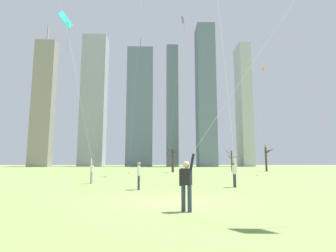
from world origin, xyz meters
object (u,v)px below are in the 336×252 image
object	(u,v)px
kite_flyer_midfield_left_red	(220,129)
distant_kite_drifting_right_purple	(181,31)
kite_flyer_foreground_right_teal	(88,150)
distant_kite_drifting_left_orange	(263,80)
bare_tree_center	(173,160)
distant_kite_low_near_trees_blue	(140,22)
bare_tree_leftmost	(266,158)
bare_tree_right_of_center	(232,160)
bystander_strolling_midfield	(139,174)
kite_flyer_foreground_left_pink	(228,110)

from	to	relation	value
kite_flyer_midfield_left_red	distant_kite_drifting_right_purple	size ratio (longest dim) A/B	0.50
kite_flyer_foreground_right_teal	distant_kite_drifting_left_orange	xyz separation A→B (m)	(20.46, 17.79, 11.15)
distant_kite_drifting_right_purple	bare_tree_center	xyz separation A→B (m)	(-0.81, 10.07, -18.04)
distant_kite_low_near_trees_blue	bare_tree_leftmost	size ratio (longest dim) A/B	5.88
bare_tree_right_of_center	bare_tree_center	xyz separation A→B (m)	(-10.92, -2.84, 0.05)
distant_kite_drifting_left_orange	distant_kite_low_near_trees_blue	bearing A→B (deg)	174.36
kite_flyer_foreground_right_teal	bare_tree_right_of_center	distance (m)	34.19
kite_flyer_midfield_left_red	distant_kite_drifting_left_orange	size ratio (longest dim) A/B	0.70
bare_tree_right_of_center	kite_flyer_foreground_right_teal	bearing A→B (deg)	-122.61
bystander_strolling_midfield	distant_kite_drifting_left_orange	bearing A→B (deg)	52.74
distant_kite_drifting_left_orange	bare_tree_center	distance (m)	19.18
distant_kite_drifting_left_orange	bare_tree_right_of_center	distance (m)	16.12
kite_flyer_midfield_left_red	bare_tree_right_of_center	world-z (taller)	kite_flyer_midfield_left_red
distant_kite_drifting_left_orange	bare_tree_leftmost	bearing A→B (deg)	68.28
kite_flyer_foreground_right_teal	kite_flyer_foreground_left_pink	bearing A→B (deg)	-29.15
kite_flyer_foreground_right_teal	bare_tree_right_of_center	world-z (taller)	kite_flyer_foreground_right_teal
distant_kite_drifting_left_orange	distant_kite_low_near_trees_blue	world-z (taller)	distant_kite_low_near_trees_blue
kite_flyer_foreground_right_teal	distant_kite_low_near_trees_blue	distance (m)	28.86
kite_flyer_midfield_left_red	bystander_strolling_midfield	world-z (taller)	kite_flyer_midfield_left_red
kite_flyer_foreground_right_teal	distant_kite_low_near_trees_blue	bearing A→B (deg)	84.01
bystander_strolling_midfield	bare_tree_leftmost	world-z (taller)	bare_tree_leftmost
distant_kite_low_near_trees_blue	distant_kite_drifting_left_orange	bearing A→B (deg)	-5.64
bystander_strolling_midfield	distant_kite_drifting_left_orange	world-z (taller)	distant_kite_drifting_left_orange
distant_kite_drifting_left_orange	bare_tree_center	world-z (taller)	distant_kite_drifting_left_orange
kite_flyer_foreground_right_teal	bare_tree_right_of_center	size ratio (longest dim) A/B	2.68
kite_flyer_foreground_left_pink	distant_kite_drifting_right_purple	xyz separation A→B (m)	(-0.84, 20.99, 15.64)
kite_flyer_foreground_right_teal	distant_kite_low_near_trees_blue	xyz separation A→B (m)	(2.06, 19.61, 21.08)
kite_flyer_foreground_right_teal	bare_tree_center	bearing A→B (deg)	73.88
distant_kite_low_near_trees_blue	bare_tree_center	world-z (taller)	distant_kite_low_near_trees_blue
kite_flyer_foreground_left_pink	distant_kite_drifting_right_purple	bearing A→B (deg)	92.28
distant_kite_drifting_left_orange	kite_flyer_midfield_left_red	bearing A→B (deg)	-114.45
bystander_strolling_midfield	distant_kite_drifting_right_purple	distance (m)	27.85
bare_tree_leftmost	distant_kite_drifting_right_purple	bearing A→B (deg)	-140.98
kite_flyer_foreground_left_pink	bare_tree_center	distance (m)	31.20
kite_flyer_foreground_left_pink	distant_kite_low_near_trees_blue	world-z (taller)	distant_kite_low_near_trees_blue
kite_flyer_midfield_left_red	bare_tree_leftmost	xyz separation A→B (m)	(17.86, 40.73, -0.12)
bare_tree_leftmost	bare_tree_right_of_center	xyz separation A→B (m)	(-6.71, -0.72, -0.48)
bare_tree_leftmost	bare_tree_center	xyz separation A→B (m)	(-17.63, -3.56, -0.43)
kite_flyer_foreground_left_pink	distant_kite_drifting_right_purple	distance (m)	26.19
kite_flyer_foreground_right_teal	bare_tree_leftmost	size ratio (longest dim) A/B	2.21
kite_flyer_midfield_left_red	distant_kite_drifting_right_purple	bearing A→B (deg)	87.79
kite_flyer_foreground_right_teal	bare_tree_right_of_center	bearing A→B (deg)	57.39
kite_flyer_midfield_left_red	distant_kite_low_near_trees_blue	world-z (taller)	distant_kite_low_near_trees_blue
kite_flyer_foreground_left_pink	bare_tree_right_of_center	distance (m)	35.23
kite_flyer_midfield_left_red	bare_tree_center	bearing A→B (deg)	89.64
kite_flyer_midfield_left_red	bystander_strolling_midfield	size ratio (longest dim) A/B	6.89
bystander_strolling_midfield	bare_tree_right_of_center	xyz separation A→B (m)	(14.36, 32.56, 1.17)
kite_flyer_foreground_left_pink	bystander_strolling_midfield	size ratio (longest dim) A/B	11.52
distant_kite_drifting_left_orange	bare_tree_center	size ratio (longest dim) A/B	3.80
kite_flyer_midfield_left_red	bare_tree_leftmost	distance (m)	44.48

